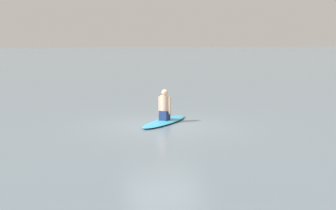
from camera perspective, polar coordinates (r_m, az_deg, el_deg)
The scene contains 3 objects.
ground_plane at distance 15.58m, azimuth -0.50°, elevation -2.49°, with size 400.00×400.00×0.00m, color slate.
surfboard at distance 16.16m, azimuth -0.40°, elevation -1.95°, with size 2.97×0.73×0.10m, color #339EC6.
person_paddler at distance 16.08m, azimuth -0.40°, elevation -0.14°, with size 0.44×0.44×1.04m.
Camera 1 is at (-14.42, 5.23, 2.72)m, focal length 51.21 mm.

